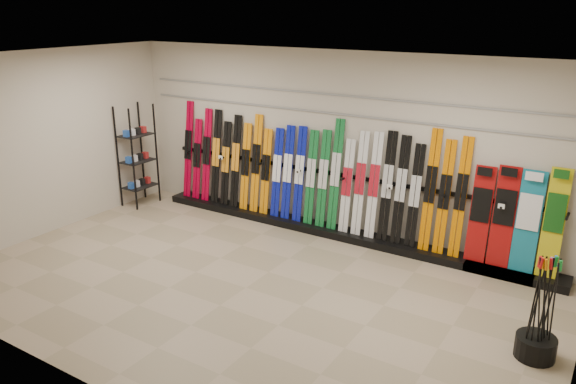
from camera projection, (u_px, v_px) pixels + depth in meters
The scene contains 12 objects.
floor at pixel (246, 288), 7.62m from camera, with size 8.00×8.00×0.00m, color gray.
back_wall at pixel (334, 144), 9.15m from camera, with size 8.00×8.00×0.00m, color beige.
left_wall at pixel (46, 144), 9.17m from camera, with size 5.00×5.00×0.00m, color beige.
ceiling at pixel (240, 62), 6.67m from camera, with size 8.00×8.00×0.00m, color silver.
ski_rack_base at pixel (338, 232), 9.32m from camera, with size 8.00×0.40×0.12m, color black.
skis at pixel (306, 174), 9.42m from camera, with size 5.38×0.27×1.83m.
snowboards at pixel (516, 219), 7.76m from camera, with size 1.24×0.23×1.50m.
accessory_rack at pixel (137, 156), 10.58m from camera, with size 0.40×0.60×1.91m, color black.
pole_bin at pixel (535, 347), 6.08m from camera, with size 0.43×0.43×0.25m, color black.
ski_poles at pixel (542, 309), 5.91m from camera, with size 0.25×0.26×1.18m.
slatwall_rail_0 at pixel (334, 114), 8.98m from camera, with size 7.60×0.02×0.03m, color gray.
slatwall_rail_1 at pixel (335, 95), 8.89m from camera, with size 7.60×0.02×0.03m, color gray.
Camera 1 is at (4.12, -5.47, 3.64)m, focal length 35.00 mm.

